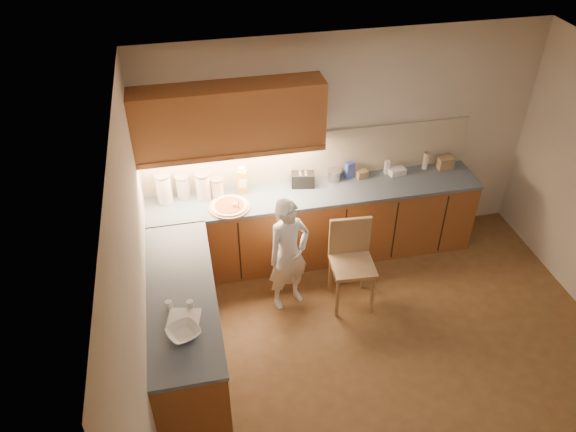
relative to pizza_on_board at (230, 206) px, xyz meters
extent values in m
plane|color=brown|center=(1.36, -1.58, -0.94)|extent=(4.50, 4.50, 0.00)
cube|color=beige|center=(1.36, 0.42, 0.36)|extent=(4.50, 0.04, 2.60)
cube|color=beige|center=(-0.89, -1.58, 0.36)|extent=(0.04, 4.00, 2.60)
cube|color=white|center=(1.36, -1.58, 1.66)|extent=(4.50, 4.00, 0.04)
cube|color=brown|center=(0.98, 0.12, -0.50)|extent=(3.75, 0.60, 0.88)
cube|color=brown|center=(-0.59, -1.18, -0.50)|extent=(0.60, 2.00, 0.88)
cube|color=#495869|center=(0.98, 0.12, -0.04)|extent=(3.77, 0.62, 0.04)
cube|color=#495869|center=(-0.59, -1.18, -0.04)|extent=(0.62, 2.02, 0.04)
cube|color=black|center=(-0.54, -0.18, -0.50)|extent=(0.02, 0.01, 0.80)
cube|color=black|center=(0.06, -0.18, -0.50)|extent=(0.02, 0.01, 0.80)
cube|color=black|center=(0.66, -0.18, -0.50)|extent=(0.02, 0.01, 0.80)
cube|color=black|center=(1.26, -0.18, -0.50)|extent=(0.02, 0.01, 0.80)
cube|color=black|center=(1.86, -0.18, -0.50)|extent=(0.02, 0.01, 0.80)
cube|color=black|center=(2.46, -0.18, -0.50)|extent=(0.02, 0.01, 0.80)
cube|color=beige|center=(0.98, 0.41, 0.27)|extent=(3.75, 0.02, 0.58)
cube|color=brown|center=(0.08, 0.25, 0.91)|extent=(1.95, 0.35, 0.70)
cube|color=brown|center=(0.08, 0.07, 0.56)|extent=(1.95, 0.02, 0.06)
cylinder|color=tan|center=(0.00, 0.00, -0.01)|extent=(0.45, 0.45, 0.02)
cylinder|color=beige|center=(0.00, 0.00, 0.01)|extent=(0.39, 0.39, 0.02)
cylinder|color=#B53A18|center=(0.00, 0.00, 0.02)|extent=(0.31, 0.31, 0.01)
sphere|color=white|center=(0.05, -0.03, 0.04)|extent=(0.06, 0.06, 0.06)
cylinder|color=white|center=(0.09, -0.09, 0.07)|extent=(0.01, 0.10, 0.18)
imported|color=white|center=(0.52, -0.59, -0.28)|extent=(0.56, 0.47, 1.32)
cylinder|color=tan|center=(0.97, -0.91, -0.69)|extent=(0.04, 0.04, 0.50)
cylinder|color=tan|center=(1.35, -0.94, -0.69)|extent=(0.04, 0.04, 0.50)
cylinder|color=tan|center=(1.00, -0.54, -0.69)|extent=(0.04, 0.04, 0.50)
cylinder|color=tan|center=(1.37, -0.56, -0.69)|extent=(0.04, 0.04, 0.50)
cube|color=tan|center=(1.17, -0.74, -0.42)|extent=(0.47, 0.47, 0.04)
cube|color=tan|center=(1.19, -0.54, -0.18)|extent=(0.44, 0.07, 0.44)
imported|color=white|center=(-0.59, -1.70, 0.01)|extent=(0.35, 0.35, 0.06)
cylinder|color=white|center=(-0.66, 0.25, 0.14)|extent=(0.16, 0.16, 0.33)
cylinder|color=tan|center=(-0.66, 0.25, 0.32)|extent=(0.17, 0.17, 0.02)
cylinder|color=beige|center=(-0.47, 0.31, 0.10)|extent=(0.14, 0.14, 0.25)
cylinder|color=tan|center=(-0.47, 0.31, 0.24)|extent=(0.15, 0.15, 0.02)
cylinder|color=white|center=(-0.25, 0.24, 0.13)|extent=(0.16, 0.16, 0.29)
cylinder|color=gray|center=(-0.25, 0.24, 0.28)|extent=(0.17, 0.17, 0.02)
cylinder|color=silver|center=(-0.10, 0.24, 0.09)|extent=(0.14, 0.14, 0.22)
cylinder|color=gray|center=(-0.10, 0.24, 0.21)|extent=(0.14, 0.14, 0.02)
cube|color=gold|center=(0.18, 0.27, 0.12)|extent=(0.13, 0.11, 0.27)
cube|color=white|center=(0.18, 0.27, 0.28)|extent=(0.08, 0.07, 0.05)
cube|color=black|center=(0.86, 0.26, 0.06)|extent=(0.28, 0.19, 0.16)
cube|color=#B4B4B9|center=(0.83, 0.26, 0.15)|extent=(0.05, 0.11, 0.00)
cube|color=#B4B4B9|center=(0.90, 0.25, 0.15)|extent=(0.05, 0.11, 0.00)
cylinder|color=#A1A1A5|center=(1.25, 0.30, 0.04)|extent=(0.15, 0.15, 0.12)
cylinder|color=#A1A1A5|center=(1.25, 0.30, 0.10)|extent=(0.16, 0.16, 0.01)
cube|color=#374AA7|center=(1.43, 0.32, 0.08)|extent=(0.11, 0.09, 0.19)
cube|color=#9C7C54|center=(1.57, 0.28, 0.03)|extent=(0.14, 0.11, 0.09)
cube|color=silver|center=(1.88, 0.31, 0.06)|extent=(0.06, 0.06, 0.16)
cube|color=white|center=(1.99, 0.27, 0.02)|extent=(0.20, 0.16, 0.07)
cylinder|color=silver|center=(2.36, 0.32, 0.08)|extent=(0.06, 0.06, 0.20)
cylinder|color=gray|center=(2.36, 0.32, 0.19)|extent=(0.07, 0.07, 0.01)
cube|color=tan|center=(2.60, 0.28, 0.05)|extent=(0.19, 0.15, 0.14)
cube|color=silver|center=(-0.58, -1.51, -0.01)|extent=(0.31, 0.27, 0.02)
cylinder|color=white|center=(-0.70, -1.36, 0.02)|extent=(0.08, 0.08, 0.08)
cylinder|color=silver|center=(-0.52, -1.40, 0.02)|extent=(0.08, 0.08, 0.08)
camera|label=1|loc=(-0.40, -4.90, 3.49)|focal=35.00mm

